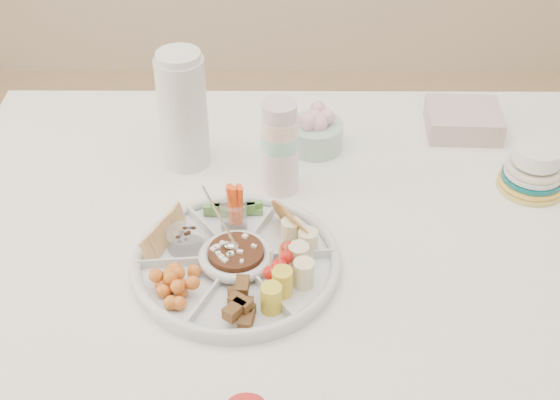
{
  "coord_description": "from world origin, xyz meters",
  "views": [
    {
      "loc": [
        -0.07,
        -1.2,
        1.75
      ],
      "look_at": [
        -0.07,
        -0.04,
        0.84
      ],
      "focal_mm": 50.0,
      "sensor_mm": 36.0,
      "label": 1
    }
  ],
  "objects_px": {
    "party_tray": "(236,259)",
    "thermos": "(183,109)",
    "plate_stack": "(534,170)",
    "dining_table": "(312,347)"
  },
  "relations": [
    {
      "from": "party_tray",
      "to": "thermos",
      "type": "relative_size",
      "value": 1.41
    },
    {
      "from": "plate_stack",
      "to": "thermos",
      "type": "bearing_deg",
      "value": 172.81
    },
    {
      "from": "dining_table",
      "to": "party_tray",
      "type": "xyz_separation_m",
      "value": [
        -0.15,
        -0.14,
        0.4
      ]
    },
    {
      "from": "thermos",
      "to": "party_tray",
      "type": "bearing_deg",
      "value": -70.0
    },
    {
      "from": "thermos",
      "to": "plate_stack",
      "type": "bearing_deg",
      "value": -7.19
    },
    {
      "from": "dining_table",
      "to": "thermos",
      "type": "height_order",
      "value": "thermos"
    },
    {
      "from": "dining_table",
      "to": "party_tray",
      "type": "relative_size",
      "value": 4.0
    },
    {
      "from": "dining_table",
      "to": "thermos",
      "type": "xyz_separation_m",
      "value": [
        -0.28,
        0.2,
        0.51
      ]
    },
    {
      "from": "dining_table",
      "to": "party_tray",
      "type": "distance_m",
      "value": 0.45
    },
    {
      "from": "party_tray",
      "to": "plate_stack",
      "type": "bearing_deg",
      "value": 22.59
    }
  ]
}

